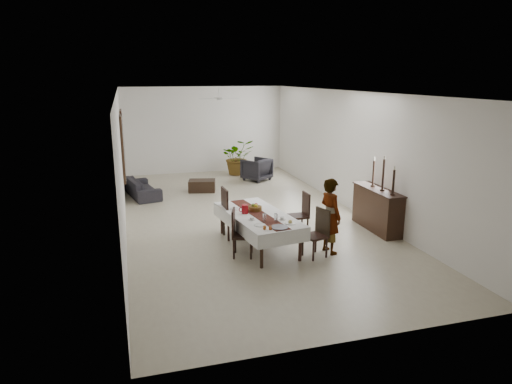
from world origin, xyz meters
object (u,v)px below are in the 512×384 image
object	(u,v)px
dining_table_top	(258,215)
sofa	(143,188)
sideboard_body	(377,210)
woman	(330,216)
red_pitcher	(245,209)

from	to	relation	value
dining_table_top	sofa	size ratio (longest dim) A/B	1.25
dining_table_top	sideboard_body	distance (m)	3.06
woman	sofa	distance (m)	6.78
sideboard_body	red_pitcher	bearing A→B (deg)	-177.10
dining_table_top	sofa	distance (m)	5.49
woman	dining_table_top	bearing A→B (deg)	47.59
red_pitcher	sideboard_body	world-z (taller)	sideboard_body
dining_table_top	woman	xyz separation A→B (m)	(1.33, -0.75, 0.10)
red_pitcher	sofa	world-z (taller)	red_pitcher
red_pitcher	woman	world-z (taller)	woman
woman	sideboard_body	distance (m)	2.01
dining_table_top	red_pitcher	distance (m)	0.31
red_pitcher	sofa	bearing A→B (deg)	111.70
red_pitcher	sofa	size ratio (longest dim) A/B	0.10
sofa	dining_table_top	bearing A→B (deg)	-167.91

